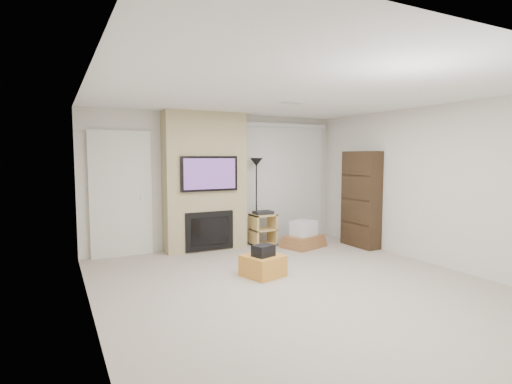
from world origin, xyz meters
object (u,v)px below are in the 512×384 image
ottoman (263,266)px  av_stand (263,227)px  floor_lamp (256,177)px  bookshelf (361,199)px  box_stack (303,237)px

ottoman → av_stand: (0.95, 1.77, 0.20)m
floor_lamp → av_stand: floor_lamp is taller
av_stand → bookshelf: bookshelf is taller
av_stand → box_stack: size_ratio=0.75×
box_stack → ottoman: bearing=-140.8°
floor_lamp → box_stack: floor_lamp is taller
box_stack → bookshelf: bookshelf is taller
av_stand → bookshelf: (1.59, -0.95, 0.55)m
ottoman → bookshelf: bookshelf is taller
floor_lamp → av_stand: bearing=-28.0°
floor_lamp → bookshelf: 2.02m
floor_lamp → bookshelf: bearing=-30.7°
ottoman → av_stand: 2.02m
box_stack → bookshelf: 1.30m
ottoman → av_stand: bearing=61.7°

